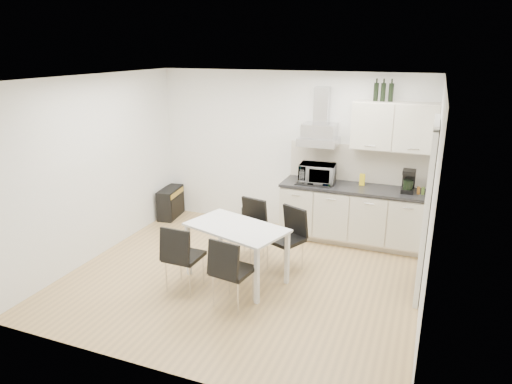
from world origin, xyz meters
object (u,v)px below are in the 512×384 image
at_px(kitchenette, 356,191).
at_px(chair_far_left, 247,231).
at_px(chair_near_left, 184,257).
at_px(guitar_amp, 171,203).
at_px(chair_far_right, 285,241).
at_px(chair_near_right, 233,271).
at_px(floor_speaker, 247,214).
at_px(dining_table, 237,233).

height_order(kitchenette, chair_far_left, kitchenette).
bearing_deg(chair_near_left, guitar_amp, 126.51).
bearing_deg(chair_far_right, chair_near_right, 99.38).
height_order(chair_far_left, chair_near_left, same).
height_order(kitchenette, floor_speaker, kitchenette).
relative_size(chair_far_left, guitar_amp, 1.32).
relative_size(dining_table, chair_far_left, 1.62).
bearing_deg(chair_near_right, dining_table, 118.25).
bearing_deg(floor_speaker, dining_table, -77.09).
relative_size(kitchenette, guitar_amp, 3.77).
bearing_deg(chair_far_right, kitchenette, -93.39).
height_order(chair_far_left, guitar_amp, chair_far_left).
bearing_deg(floor_speaker, guitar_amp, -175.28).
bearing_deg(floor_speaker, chair_far_left, -73.40).
xyz_separation_m(kitchenette, floor_speaker, (-1.89, 0.17, -0.69)).
distance_m(kitchenette, dining_table, 2.18).
relative_size(dining_table, chair_far_right, 1.62).
xyz_separation_m(chair_far_left, guitar_amp, (-1.95, 1.11, -0.17)).
height_order(kitchenette, dining_table, kitchenette).
relative_size(kitchenette, chair_far_right, 2.86).
relative_size(chair_far_right, guitar_amp, 1.32).
bearing_deg(guitar_amp, chair_near_left, -62.64).
bearing_deg(chair_near_right, chair_far_left, 113.26).
relative_size(chair_far_left, chair_near_right, 1.00).
bearing_deg(chair_far_left, guitar_amp, -17.65).
height_order(kitchenette, guitar_amp, kitchenette).
distance_m(kitchenette, guitar_amp, 3.33).
relative_size(chair_far_right, chair_near_left, 1.00).
bearing_deg(kitchenette, guitar_amp, -178.43).
relative_size(chair_far_right, chair_near_right, 1.00).
bearing_deg(guitar_amp, chair_far_right, -33.60).
bearing_deg(dining_table, guitar_amp, 157.51).
bearing_deg(chair_far_right, guitar_amp, -0.73).
bearing_deg(chair_far_right, chair_far_left, 13.66).
relative_size(kitchenette, floor_speaker, 9.01).
xyz_separation_m(chair_near_right, guitar_amp, (-2.27, 2.31, -0.17)).
distance_m(kitchenette, chair_far_left, 1.83).
height_order(dining_table, guitar_amp, dining_table).
distance_m(dining_table, chair_near_right, 0.67).
distance_m(chair_far_left, floor_speaker, 1.51).
height_order(dining_table, chair_near_left, chair_near_left).
relative_size(guitar_amp, floor_speaker, 2.39).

